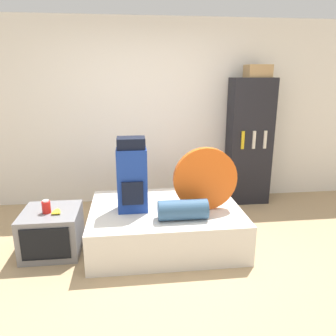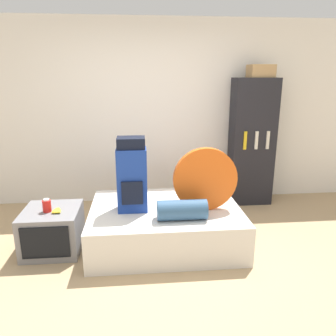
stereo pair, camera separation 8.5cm
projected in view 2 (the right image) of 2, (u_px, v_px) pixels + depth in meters
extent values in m
plane|color=tan|center=(166.00, 274.00, 3.13)|extent=(16.00, 16.00, 0.00)
cube|color=white|center=(153.00, 114.00, 4.72)|extent=(8.00, 0.05, 2.60)
cube|color=silver|center=(165.00, 224.00, 3.69)|extent=(1.64, 1.23, 0.43)
cube|color=navy|center=(132.00, 180.00, 3.47)|extent=(0.31, 0.23, 0.68)
cube|color=black|center=(131.00, 143.00, 3.38)|extent=(0.29, 0.21, 0.11)
cube|color=black|center=(132.00, 193.00, 3.38)|extent=(0.22, 0.03, 0.25)
cylinder|color=#E05B19|center=(205.00, 179.00, 3.48)|extent=(0.69, 0.07, 0.69)
cylinder|color=#33567A|center=(182.00, 210.00, 3.30)|extent=(0.50, 0.21, 0.21)
cube|color=gray|center=(53.00, 230.00, 3.53)|extent=(0.59, 0.60, 0.46)
cube|color=black|center=(45.00, 243.00, 3.23)|extent=(0.47, 0.02, 0.33)
cylinder|color=red|center=(47.00, 206.00, 3.41)|extent=(0.09, 0.09, 0.12)
cylinder|color=white|center=(46.00, 200.00, 3.39)|extent=(0.06, 0.06, 0.02)
ellipsoid|color=yellow|center=(55.00, 210.00, 3.41)|extent=(0.07, 0.14, 0.03)
ellipsoid|color=yellow|center=(56.00, 210.00, 3.41)|extent=(0.06, 0.14, 0.03)
ellipsoid|color=yellow|center=(57.00, 210.00, 3.41)|extent=(0.03, 0.14, 0.03)
ellipsoid|color=yellow|center=(58.00, 210.00, 3.41)|extent=(0.06, 0.14, 0.03)
ellipsoid|color=yellow|center=(59.00, 210.00, 3.41)|extent=(0.07, 0.14, 0.03)
cube|color=black|center=(252.00, 143.00, 4.70)|extent=(0.60, 0.34, 1.80)
cube|color=gold|center=(245.00, 141.00, 4.49)|extent=(0.04, 0.02, 0.25)
cube|color=beige|center=(256.00, 140.00, 4.51)|extent=(0.04, 0.02, 0.25)
cube|color=beige|center=(268.00, 140.00, 4.52)|extent=(0.04, 0.02, 0.25)
cube|color=#A88456|center=(261.00, 71.00, 4.44)|extent=(0.33, 0.28, 0.17)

